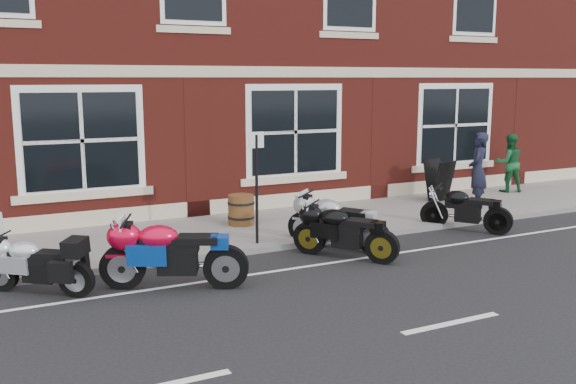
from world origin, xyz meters
name	(u,v)px	position (x,y,z in m)	size (l,w,h in m)	color
ground	(337,266)	(0.00, 0.00, 0.00)	(80.00, 80.00, 0.00)	black
sidewalk	(265,228)	(0.00, 3.00, 0.06)	(30.00, 3.00, 0.12)	slate
kerb	(299,244)	(0.00, 1.42, 0.06)	(30.00, 0.16, 0.12)	slate
moto_touring_silver	(35,262)	(-4.86, 0.82, 0.50)	(1.51, 1.27, 1.22)	black
moto_sport_red	(171,251)	(-2.94, 0.11, 0.60)	(2.14, 1.15, 1.04)	black
moto_sport_black	(343,230)	(0.36, 0.37, 0.53)	(1.31, 1.73, 0.92)	black
moto_sport_silver	(336,220)	(0.61, 1.04, 0.56)	(1.26, 1.89, 0.97)	black
moto_naked_black	(464,208)	(3.81, 1.03, 0.51)	(1.22, 1.69, 0.88)	black
pedestrian_left	(478,170)	(5.44, 2.42, 1.04)	(0.67, 0.44, 1.85)	black
pedestrian_right	(509,163)	(7.80, 3.72, 0.93)	(0.79, 0.61, 1.62)	#165028
a_board_sign	(439,180)	(5.17, 3.51, 0.66)	(0.64, 0.43, 1.07)	black
barrel_planter	(241,210)	(-0.45, 3.27, 0.45)	(0.59, 0.59, 0.65)	#443512
parking_sign	(257,180)	(-0.79, 1.66, 1.36)	(0.30, 0.06, 2.15)	black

